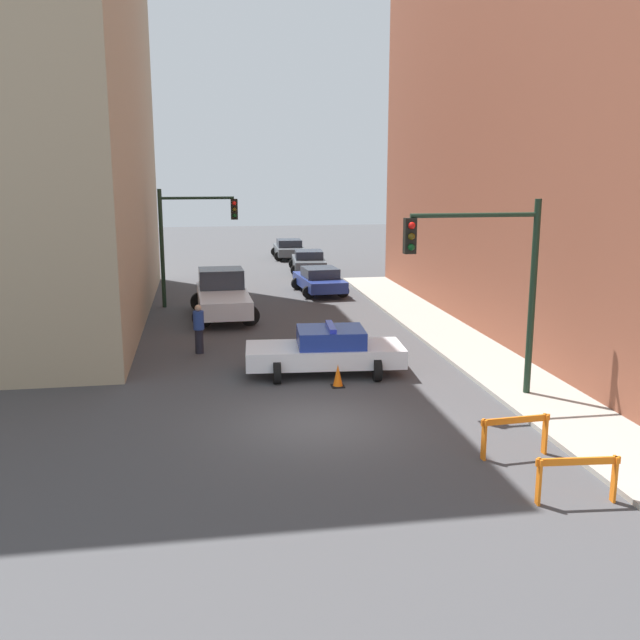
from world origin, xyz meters
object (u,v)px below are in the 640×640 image
(traffic_light_far, at_px, (187,230))
(parked_car_far, at_px, (289,249))
(barrier_front, at_px, (577,472))
(traffic_cone, at_px, (338,376))
(barrier_mid, at_px, (515,429))
(traffic_light_near, at_px, (492,269))
(white_truck, at_px, (223,295))
(pedestrian_crossing, at_px, (199,328))
(parked_car_mid, at_px, (309,261))
(parked_car_near, at_px, (319,280))
(police_car, at_px, (326,351))

(traffic_light_far, distance_m, parked_car_far, 17.87)
(barrier_front, distance_m, traffic_cone, 8.34)
(traffic_light_far, bearing_deg, barrier_mid, -68.88)
(barrier_mid, relative_size, traffic_cone, 2.44)
(traffic_light_near, bearing_deg, barrier_front, -96.87)
(white_truck, distance_m, parked_car_far, 19.59)
(white_truck, distance_m, pedestrian_crossing, 6.01)
(traffic_light_near, xyz_separation_m, barrier_mid, (-0.92, -3.82, -2.91))
(parked_car_far, height_order, barrier_front, parked_car_far)
(barrier_front, relative_size, traffic_cone, 2.44)
(traffic_light_near, bearing_deg, white_truck, 118.70)
(traffic_light_near, relative_size, parked_car_far, 1.20)
(parked_car_far, xyz_separation_m, barrier_mid, (0.58, -34.81, -0.06))
(traffic_light_far, distance_m, barrier_mid, 19.92)
(parked_car_mid, bearing_deg, parked_car_near, -89.76)
(parked_car_near, bearing_deg, parked_car_mid, 81.46)
(parked_car_near, height_order, barrier_front, parked_car_near)
(white_truck, xyz_separation_m, pedestrian_crossing, (-0.98, -5.93, -0.04))
(parked_car_near, xyz_separation_m, parked_car_mid, (0.57, 7.34, 0.00))
(parked_car_mid, xyz_separation_m, barrier_front, (0.43, -30.30, -0.06))
(traffic_light_near, height_order, parked_car_far, traffic_light_near)
(traffic_light_near, height_order, barrier_front, traffic_light_near)
(pedestrian_crossing, relative_size, barrier_mid, 1.04)
(parked_car_mid, xyz_separation_m, traffic_cone, (-2.57, -22.53, -0.36))
(parked_car_far, relative_size, pedestrian_crossing, 2.61)
(traffic_light_far, xyz_separation_m, police_car, (4.20, -11.52, -2.67))
(barrier_mid, bearing_deg, police_car, 112.92)
(parked_car_near, height_order, barrier_mid, parked_car_near)
(traffic_light_far, relative_size, pedestrian_crossing, 3.13)
(police_car, relative_size, white_truck, 0.88)
(traffic_light_far, height_order, parked_car_far, traffic_light_far)
(police_car, relative_size, parked_car_far, 1.11)
(traffic_light_near, xyz_separation_m, parked_car_near, (-1.73, 16.91, -2.86))
(parked_car_mid, xyz_separation_m, barrier_mid, (0.23, -28.06, -0.06))
(police_car, xyz_separation_m, parked_car_far, (2.33, 27.94, -0.05))
(white_truck, bearing_deg, barrier_mid, -71.91)
(white_truck, bearing_deg, parked_car_far, 73.26)
(traffic_light_near, relative_size, traffic_light_far, 1.00)
(pedestrian_crossing, xyz_separation_m, traffic_cone, (3.87, -4.44, -0.54))
(police_car, distance_m, pedestrian_crossing, 4.88)
(parked_car_far, bearing_deg, parked_car_near, -89.82)
(white_truck, bearing_deg, police_car, -74.46)
(traffic_light_near, height_order, parked_car_mid, traffic_light_near)
(white_truck, relative_size, pedestrian_crossing, 3.29)
(parked_car_mid, bearing_deg, barrier_front, -84.52)
(police_car, distance_m, parked_car_mid, 21.35)
(pedestrian_crossing, bearing_deg, barrier_mid, -91.00)
(traffic_light_near, bearing_deg, parked_car_near, 95.83)
(parked_car_near, bearing_deg, traffic_light_near, -88.27)
(barrier_front, xyz_separation_m, traffic_cone, (-3.00, 7.78, -0.30))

